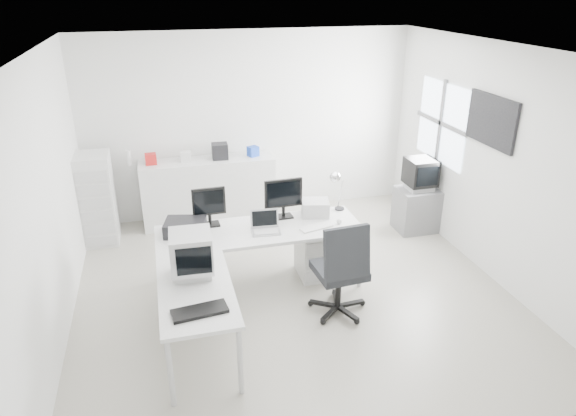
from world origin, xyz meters
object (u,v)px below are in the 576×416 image
object	(u,v)px
office_chair	(339,266)
lcd_monitor_small	(209,206)
laptop	(266,223)
sideboard	(209,191)
crt_tv	(420,175)
drawer_pedestal	(315,253)
tv_cabinet	(417,209)
crt_monitor	(192,256)
side_desk	(198,321)
laser_printer	(315,208)
filing_cabinet	(98,199)
inkjet_printer	(185,227)
main_desk	(260,257)
lcd_monitor_large	(283,199)

from	to	relation	value
office_chair	lcd_monitor_small	bearing A→B (deg)	136.76
laptop	sideboard	xyz separation A→B (m)	(-0.43, 2.10, -0.37)
crt_tv	lcd_monitor_small	bearing A→B (deg)	-167.91
drawer_pedestal	tv_cabinet	size ratio (longest dim) A/B	0.93
crt_monitor	laptop	bearing A→B (deg)	42.29
office_chair	tv_cabinet	world-z (taller)	office_chair
side_desk	laser_printer	world-z (taller)	laser_printer
laser_printer	laptop	bearing A→B (deg)	-142.22
filing_cabinet	side_desk	bearing A→B (deg)	-68.57
crt_monitor	office_chair	size ratio (longest dim) A/B	0.36
inkjet_printer	tv_cabinet	distance (m)	3.53
main_desk	crt_tv	bearing A→B (deg)	19.72
drawer_pedestal	crt_tv	size ratio (longest dim) A/B	1.20
main_desk	sideboard	size ratio (longest dim) A/B	1.21
crt_monitor	crt_tv	size ratio (longest dim) A/B	0.85
lcd_monitor_large	laser_printer	size ratio (longest dim) A/B	1.47
laser_printer	office_chair	bearing A→B (deg)	-78.63
lcd_monitor_large	sideboard	size ratio (longest dim) A/B	0.25
drawer_pedestal	filing_cabinet	distance (m)	3.14
laser_printer	crt_monitor	xyz separation A→B (m)	(-1.60, -1.07, 0.12)
laptop	crt_tv	distance (m)	2.70
crt_monitor	sideboard	size ratio (longest dim) A/B	0.21
lcd_monitor_small	crt_monitor	distance (m)	1.14
inkjet_printer	office_chair	bearing A→B (deg)	-15.90
inkjet_printer	sideboard	size ratio (longest dim) A/B	0.23
laptop	crt_tv	xyz separation A→B (m)	(2.50, 1.01, 0.00)
lcd_monitor_small	sideboard	distance (m)	1.83
inkjet_printer	sideboard	xyz separation A→B (m)	(0.47, 1.90, -0.33)
laptop	lcd_monitor_large	bearing A→B (deg)	54.47
drawer_pedestal	sideboard	xyz separation A→B (m)	(-1.08, 1.95, 0.20)
lcd_monitor_small	tv_cabinet	world-z (taller)	lcd_monitor_small
lcd_monitor_small	tv_cabinet	bearing A→B (deg)	10.59
lcd_monitor_small	drawer_pedestal	bearing A→B (deg)	-10.60
laptop	filing_cabinet	world-z (taller)	filing_cabinet
drawer_pedestal	inkjet_printer	world-z (taller)	inkjet_printer
drawer_pedestal	office_chair	size ratio (longest dim) A/B	0.52
laser_printer	sideboard	distance (m)	2.14
inkjet_printer	main_desk	bearing A→B (deg)	6.48
side_desk	office_chair	xyz separation A→B (m)	(1.57, 0.33, 0.21)
lcd_monitor_small	crt_tv	world-z (taller)	lcd_monitor_small
drawer_pedestal	laptop	distance (m)	0.87
lcd_monitor_large	crt_tv	xyz separation A→B (m)	(2.20, 0.66, -0.13)
lcd_monitor_small	laser_printer	size ratio (longest dim) A/B	1.48
inkjet_printer	laptop	bearing A→B (deg)	0.67
inkjet_printer	filing_cabinet	bearing A→B (deg)	137.68
crt_monitor	crt_tv	xyz separation A→B (m)	(3.40, 1.76, -0.09)
side_desk	drawer_pedestal	distance (m)	1.93
crt_monitor	laser_printer	bearing A→B (deg)	36.26
laser_printer	tv_cabinet	xyz separation A→B (m)	(1.80, 0.69, -0.52)
drawer_pedestal	main_desk	bearing A→B (deg)	-175.91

